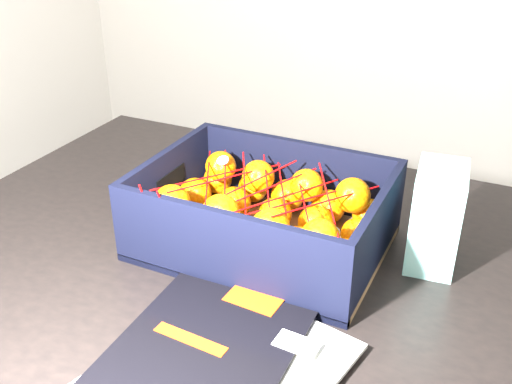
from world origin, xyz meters
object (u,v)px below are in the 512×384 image
at_px(table, 279,305).
at_px(retail_carton, 436,217).
at_px(magazine_stack, 211,368).
at_px(produce_crate, 264,222).

bearing_deg(table, retail_carton, 21.69).
bearing_deg(retail_carton, table, -165.10).
bearing_deg(retail_carton, magazine_stack, -124.55).
bearing_deg(table, magazine_stack, -84.11).
distance_m(magazine_stack, retail_carton, 0.40).
distance_m(magazine_stack, produce_crate, 0.29).
relative_size(magazine_stack, retail_carton, 2.08).
height_order(table, magazine_stack, magazine_stack).
height_order(produce_crate, retail_carton, retail_carton).
bearing_deg(produce_crate, retail_carton, 15.54).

